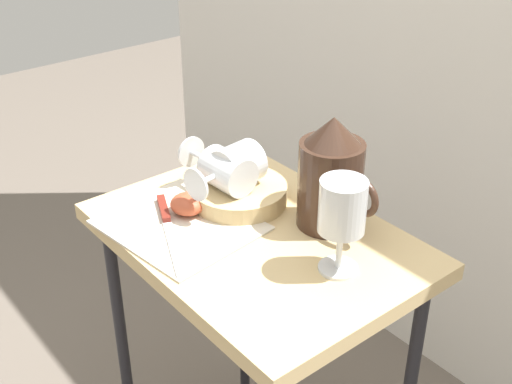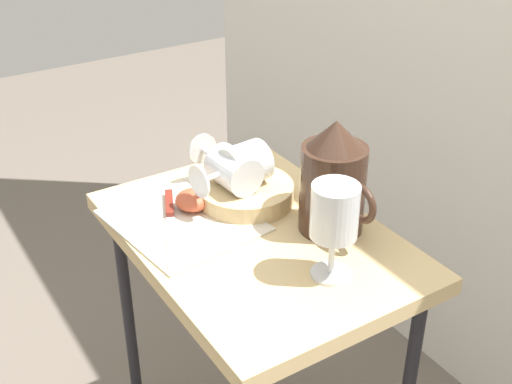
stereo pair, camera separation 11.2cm
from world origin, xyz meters
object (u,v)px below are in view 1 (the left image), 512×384
Objects in this scene: pitcher at (331,182)px; apple_half_left at (188,204)px; basket_tray at (239,194)px; table at (256,268)px; wine_glass_upright at (342,211)px; wine_glass_tipped_near at (226,170)px; wine_glass_tipped_far at (236,166)px; knife at (167,222)px.

apple_half_left is (-0.18, -0.17, -0.06)m from pitcher.
pitcher reaches higher than basket_tray.
table is at bearing -116.26° from pitcher.
wine_glass_upright is 1.02× the size of wine_glass_tipped_near.
wine_glass_tipped_far is at bearing 160.52° from table.
wine_glass_tipped_far reaches higher than basket_tray.
knife is (-0.01, -0.14, -0.07)m from wine_glass_tipped_far.
wine_glass_tipped_far is at bearing 74.25° from wine_glass_tipped_near.
knife is (-0.11, -0.11, 0.09)m from table.
table is 10.66× the size of apple_half_left.
apple_half_left is (-0.12, -0.06, 0.10)m from table.
wine_glass_upright reaches higher than table.
wine_glass_tipped_near is 0.14m from knife.
basket_tray is 0.88× the size of pitcher.
basket_tray is 0.06m from wine_glass_tipped_near.
apple_half_left is at bearing -101.34° from wine_glass_tipped_near.
wine_glass_tipped_near is 0.09m from apple_half_left.
knife is (-0.17, -0.23, -0.07)m from pitcher.
table is 4.32× the size of wine_glass_upright.
apple_half_left is (-0.01, -0.07, -0.05)m from wine_glass_tipped_near.
table is 4.41× the size of wine_glass_tipped_near.
knife reaches higher than table.
table is 0.17m from apple_half_left.
apple_half_left is at bearing -103.29° from basket_tray.
basket_tray is 0.06m from wine_glass_tipped_far.
pitcher is (0.06, 0.12, 0.16)m from table.
wine_glass_upright is 0.70× the size of knife.
wine_glass_tipped_near is at bearing -105.75° from wine_glass_tipped_far.
wine_glass_upright is at bearing -1.47° from basket_tray.
wine_glass_tipped_near reaches higher than basket_tray.
apple_half_left is (-0.02, -0.09, -0.05)m from wine_glass_tipped_far.
wine_glass_tipped_far reaches higher than wine_glass_tipped_near.
wine_glass_upright is (0.17, 0.03, 0.18)m from table.
knife is at bearing -127.23° from pitcher.
pitcher is 1.27× the size of wine_glass_upright.
basket_tray reaches higher than table.
wine_glass_upright is 0.33m from knife.
wine_glass_tipped_far is 0.11m from apple_half_left.
apple_half_left is at bearing -162.58° from wine_glass_upright.
wine_glass_tipped_near is 1.06× the size of wine_glass_tipped_far.
pitcher is at bearing 26.82° from wine_glass_tipped_far.
table is at bearing -22.05° from basket_tray.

